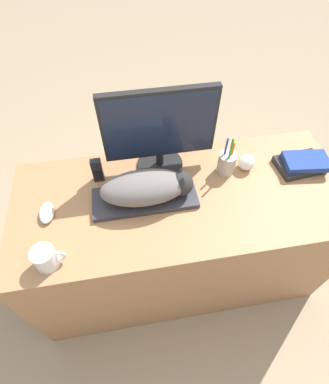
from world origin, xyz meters
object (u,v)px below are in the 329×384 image
baseball (246,162)px  book_stack (302,163)px  keyboard (145,198)px  coffee_mug (46,258)px  computer_mouse (47,213)px  cat (149,187)px  monitor (160,130)px  pen_cup (227,163)px  phone (97,170)px

baseball → book_stack: 0.26m
keyboard → book_stack: bearing=5.1°
coffee_mug → baseball: size_ratio=1.56×
keyboard → computer_mouse: (-0.41, -0.01, 0.00)m
book_stack → coffee_mug: bearing=-165.2°
cat → computer_mouse: 0.44m
computer_mouse → book_stack: 1.17m
cat → monitor: bearing=68.6°
computer_mouse → pen_cup: size_ratio=0.51×
computer_mouse → pen_cup: (0.80, 0.11, 0.04)m
keyboard → cat: bearing=0.0°
cat → coffee_mug: 0.48m
keyboard → monitor: (0.10, 0.19, 0.21)m
keyboard → phone: bearing=141.5°
baseball → phone: bearing=176.3°
computer_mouse → baseball: size_ratio=1.45×
pen_cup → book_stack: pen_cup is taller
computer_mouse → phone: phone is taller
book_stack → pen_cup: bearing=173.9°
book_stack → monitor: bearing=169.4°
pen_cup → phone: bearing=175.5°
keyboard → baseball: 0.50m
cat → computer_mouse: size_ratio=3.57×
keyboard → pen_cup: size_ratio=2.08×
baseball → computer_mouse: bearing=-172.6°
monitor → book_stack: (0.65, -0.12, -0.19)m
monitor → phone: (-0.29, -0.04, -0.16)m
keyboard → monitor: bearing=63.0°
cat → keyboard: bearing=180.0°
cat → coffee_mug: cat is taller
computer_mouse → book_stack: (1.16, 0.08, 0.01)m
monitor → coffee_mug: size_ratio=4.10×
coffee_mug → monitor: bearing=41.0°
monitor → book_stack: bearing=-10.6°
computer_mouse → pen_cup: bearing=8.1°
cat → monitor: (0.07, 0.19, 0.13)m
monitor → baseball: 0.44m
cat → coffee_mug: (-0.41, -0.23, -0.04)m
monitor → baseball: bearing=-11.7°
pen_cup → phone: size_ratio=1.76×
phone → book_stack: 0.95m
phone → computer_mouse: bearing=-144.0°
monitor → phone: size_ratio=3.94×
computer_mouse → keyboard: bearing=1.2°
pen_cup → baseball: (0.10, 0.00, -0.02)m
computer_mouse → coffee_mug: coffee_mug is taller
keyboard → coffee_mug: size_ratio=3.80×
monitor → pen_cup: bearing=-15.8°
keyboard → monitor: monitor is taller
baseball → phone: size_ratio=0.62×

